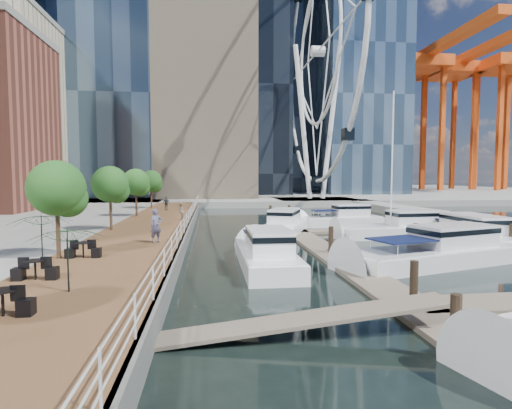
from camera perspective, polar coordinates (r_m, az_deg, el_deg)
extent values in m
plane|color=black|center=(16.76, 8.86, -12.81)|extent=(520.00, 520.00, 0.00)
cube|color=brown|center=(31.12, -15.21, -4.14)|extent=(6.00, 60.00, 1.00)
cube|color=#595954|center=(30.81, -9.67, -4.14)|extent=(0.25, 60.00, 1.00)
cube|color=gray|center=(117.62, -4.48, 1.88)|extent=(200.00, 114.00, 1.00)
cube|color=gray|center=(43.21, 27.73, -2.21)|extent=(4.00, 60.00, 1.00)
cube|color=gray|center=(70.03, 8.59, 0.41)|extent=(14.00, 12.00, 1.00)
cube|color=#6D6051|center=(26.91, 9.36, -6.18)|extent=(2.00, 32.00, 0.20)
cube|color=#6D6051|center=(27.39, 22.78, -6.26)|extent=(12.00, 2.00, 0.20)
cube|color=#6D6051|center=(36.32, 15.02, -3.62)|extent=(12.00, 2.00, 0.20)
cube|color=#BCAD8E|center=(73.43, -32.78, 11.33)|extent=(14.00, 16.00, 28.00)
cube|color=#1E232D|center=(116.30, 5.54, 26.04)|extent=(20.00, 20.00, 95.00)
cube|color=#475E75|center=(104.19, 14.63, 25.67)|extent=(18.00, 18.00, 85.00)
cylinder|color=white|center=(69.89, 6.69, 11.52)|extent=(0.80, 0.80, 26.00)
cylinder|color=white|center=(71.19, 10.69, 11.34)|extent=(0.80, 0.80, 26.00)
torus|color=white|center=(73.03, 8.82, 20.81)|extent=(0.70, 44.70, 44.70)
cylinder|color=#3F2B1C|center=(20.87, -26.42, -3.67)|extent=(0.20, 0.20, 2.40)
sphere|color=#265B1E|center=(20.71, -26.60, 2.10)|extent=(2.60, 2.60, 2.60)
cylinder|color=#3F2B1C|center=(30.41, -20.03, -1.21)|extent=(0.20, 0.20, 2.40)
sphere|color=#265B1E|center=(30.30, -20.12, 2.75)|extent=(2.60, 2.60, 2.60)
cylinder|color=#3F2B1C|center=(40.17, -16.72, 0.08)|extent=(0.20, 0.20, 2.40)
sphere|color=#265B1E|center=(40.09, -16.78, 3.07)|extent=(2.60, 2.60, 2.60)
cylinder|color=#3F2B1C|center=(50.03, -14.71, 0.86)|extent=(0.20, 0.20, 2.40)
sphere|color=#265B1E|center=(49.96, -14.76, 3.26)|extent=(2.60, 2.60, 2.60)
imported|color=#4E4E68|center=(23.92, -14.10, -2.95)|extent=(0.86, 0.81, 1.98)
imported|color=gray|center=(36.13, -10.74, -0.97)|extent=(0.66, 0.79, 1.49)
imported|color=#30363C|center=(46.74, -12.67, 0.18)|extent=(1.01, 0.68, 1.59)
imported|color=#103C13|center=(14.70, -25.31, -7.14)|extent=(2.59, 2.63, 2.18)
imported|color=#0E341B|center=(19.45, -28.27, -4.44)|extent=(2.98, 3.01, 2.28)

